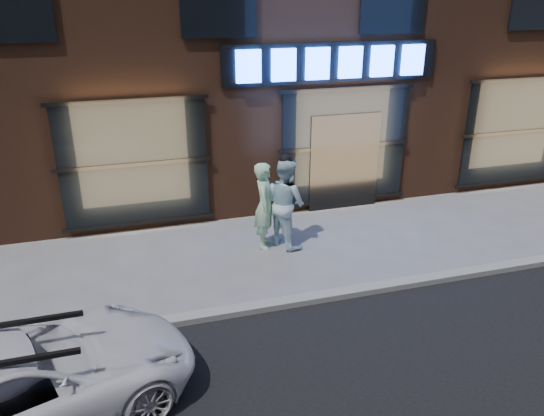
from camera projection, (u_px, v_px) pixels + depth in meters
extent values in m
plane|color=slate|center=(424.00, 283.00, 10.05)|extent=(90.00, 90.00, 0.00)
cube|color=gray|center=(424.00, 280.00, 10.03)|extent=(60.00, 0.25, 0.12)
cube|color=black|center=(333.00, 63.00, 12.06)|extent=(5.20, 0.06, 0.90)
cube|color=black|center=(344.00, 162.00, 13.06)|extent=(1.80, 0.10, 2.40)
cube|color=#FFBF72|center=(134.00, 163.00, 11.66)|extent=(3.00, 0.04, 2.60)
cube|color=black|center=(134.00, 164.00, 11.62)|extent=(3.20, 0.06, 2.80)
cube|color=#FFBF72|center=(344.00, 146.00, 12.96)|extent=(3.00, 0.04, 2.60)
cube|color=black|center=(345.00, 146.00, 12.92)|extent=(3.20, 0.06, 2.80)
cube|color=#FFBF72|center=(515.00, 131.00, 14.26)|extent=(3.00, 0.04, 2.60)
cube|color=black|center=(516.00, 132.00, 14.22)|extent=(3.20, 0.06, 2.80)
cube|color=#2659FF|center=(248.00, 66.00, 11.48)|extent=(0.55, 0.12, 0.70)
cube|color=#2659FF|center=(284.00, 65.00, 11.68)|extent=(0.55, 0.12, 0.70)
cube|color=#2659FF|center=(318.00, 64.00, 11.89)|extent=(0.55, 0.12, 0.70)
cube|color=#2659FF|center=(350.00, 62.00, 12.10)|extent=(0.55, 0.12, 0.70)
cube|color=#2659FF|center=(382.00, 61.00, 12.31)|extent=(0.55, 0.12, 0.70)
cube|color=#2659FF|center=(413.00, 60.00, 12.52)|extent=(0.55, 0.12, 0.70)
imported|color=#C0FCC8|center=(265.00, 205.00, 11.15)|extent=(0.66, 0.80, 1.88)
imported|color=silver|center=(285.00, 203.00, 11.21)|extent=(1.06, 1.17, 1.94)
imported|color=white|center=(22.00, 386.00, 6.58)|extent=(4.81, 3.38, 1.22)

